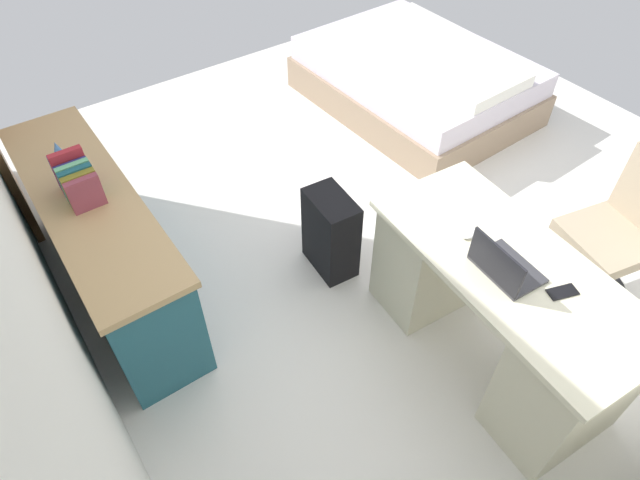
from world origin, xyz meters
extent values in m
plane|color=silver|center=(0.00, 0.00, 0.00)|extent=(5.35, 5.35, 0.00)
cube|color=beige|center=(-1.16, 0.26, 0.74)|extent=(1.49, 0.77, 0.04)
cube|color=beige|center=(-1.65, 0.30, 0.36)|extent=(0.45, 0.62, 0.72)
cube|color=beige|center=(-0.67, 0.22, 0.36)|extent=(0.45, 0.62, 0.72)
cylinder|color=black|center=(-1.21, -0.61, 0.02)|extent=(0.52, 0.52, 0.04)
cylinder|color=black|center=(-1.21, -0.61, 0.21)|extent=(0.06, 0.06, 0.42)
cube|color=tan|center=(-1.21, -0.61, 0.46)|extent=(0.55, 0.55, 0.08)
cube|color=#235B6B|center=(0.49, 1.76, 0.36)|extent=(1.76, 0.44, 0.73)
cube|color=tan|center=(0.49, 1.76, 0.75)|extent=(1.80, 0.48, 0.04)
cube|color=#1E4E5B|center=(0.10, 1.53, 0.20)|extent=(0.67, 0.01, 0.25)
cube|color=#1E4E5B|center=(0.89, 1.53, 0.20)|extent=(0.67, 0.01, 0.25)
cube|color=gray|center=(1.01, -1.17, 0.14)|extent=(1.95, 1.46, 0.28)
cube|color=silver|center=(1.01, -1.17, 0.38)|extent=(1.89, 1.40, 0.20)
cube|color=white|center=(0.34, -1.19, 0.53)|extent=(0.50, 0.70, 0.10)
cube|color=black|center=(-0.12, 0.56, 0.28)|extent=(0.38, 0.25, 0.57)
cube|color=#333338|center=(-1.17, 0.31, 0.77)|extent=(0.33, 0.24, 0.02)
cube|color=black|center=(-1.16, 0.42, 0.87)|extent=(0.31, 0.04, 0.19)
ellipsoid|color=white|center=(-0.91, 0.29, 0.77)|extent=(0.07, 0.10, 0.03)
cube|color=black|center=(-1.40, 0.21, 0.76)|extent=(0.11, 0.15, 0.01)
cube|color=#873A49|center=(0.37, 1.76, 0.86)|extent=(0.04, 0.17, 0.19)
cube|color=olive|center=(0.41, 1.76, 0.86)|extent=(0.04, 0.17, 0.19)
cube|color=#194F5C|center=(0.45, 1.76, 0.87)|extent=(0.04, 0.17, 0.20)
cube|color=#5FB180|center=(0.49, 1.76, 0.87)|extent=(0.03, 0.17, 0.21)
cube|color=navy|center=(0.53, 1.76, 0.86)|extent=(0.02, 0.17, 0.19)
cube|color=#A4252F|center=(0.57, 1.76, 0.89)|extent=(0.04, 0.17, 0.24)
cube|color=navy|center=(0.61, 1.76, 0.87)|extent=(0.04, 0.17, 0.21)
cone|color=#4C7FBF|center=(0.89, 1.76, 0.82)|extent=(0.08, 0.08, 0.11)
camera|label=1|loc=(-2.02, 1.99, 2.69)|focal=30.52mm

